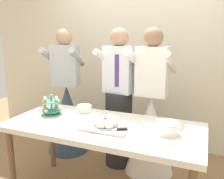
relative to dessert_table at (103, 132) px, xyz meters
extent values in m
cube|color=beige|center=(0.00, 1.43, 0.75)|extent=(5.20, 0.10, 2.90)
cube|color=silver|center=(0.00, 0.00, 0.05)|extent=(1.80, 0.80, 0.05)
cylinder|color=brown|center=(-0.82, -0.32, -0.34)|extent=(0.06, 0.06, 0.72)
cylinder|color=brown|center=(-0.82, 0.32, -0.34)|extent=(0.06, 0.06, 0.72)
cylinder|color=brown|center=(0.82, 0.32, -0.34)|extent=(0.06, 0.06, 0.72)
cylinder|color=teal|center=(-0.61, 0.07, 0.08)|extent=(0.17, 0.17, 0.01)
cylinder|color=teal|center=(-0.61, 0.07, 0.18)|extent=(0.01, 0.01, 0.21)
cylinder|color=teal|center=(-0.61, 0.07, 0.12)|extent=(0.23, 0.23, 0.01)
cylinder|color=#D1B784|center=(-0.52, 0.08, 0.14)|extent=(0.04, 0.04, 0.03)
sphere|color=white|center=(-0.52, 0.08, 0.16)|extent=(0.04, 0.04, 0.04)
cylinder|color=#D1B784|center=(-0.61, 0.16, 0.14)|extent=(0.04, 0.04, 0.03)
sphere|color=white|center=(-0.61, 0.16, 0.16)|extent=(0.04, 0.04, 0.04)
cylinder|color=#D1B784|center=(-0.70, 0.06, 0.14)|extent=(0.04, 0.04, 0.03)
sphere|color=#D6B27A|center=(-0.70, 0.06, 0.16)|extent=(0.04, 0.04, 0.04)
cylinder|color=#D1B784|center=(-0.62, -0.02, 0.14)|extent=(0.04, 0.04, 0.03)
sphere|color=brown|center=(-0.62, -0.02, 0.16)|extent=(0.04, 0.04, 0.04)
cylinder|color=teal|center=(-0.61, 0.07, 0.21)|extent=(0.18, 0.18, 0.01)
cylinder|color=#D1B784|center=(-0.55, 0.07, 0.23)|extent=(0.04, 0.04, 0.03)
sphere|color=white|center=(-0.55, 0.07, 0.25)|extent=(0.04, 0.04, 0.04)
cylinder|color=#D1B784|center=(-0.65, 0.12, 0.23)|extent=(0.04, 0.04, 0.03)
sphere|color=#EAB7C6|center=(-0.65, 0.12, 0.25)|extent=(0.04, 0.04, 0.04)
cylinder|color=#D1B784|center=(-0.65, 0.02, 0.23)|extent=(0.04, 0.04, 0.03)
sphere|color=beige|center=(-0.65, 0.02, 0.25)|extent=(0.04, 0.04, 0.04)
cube|color=silver|center=(0.06, -0.06, 0.09)|extent=(0.42, 0.31, 0.02)
sphere|color=white|center=(0.12, -0.06, 0.13)|extent=(0.08, 0.08, 0.08)
sphere|color=white|center=(0.11, 0.00, 0.13)|extent=(0.09, 0.09, 0.09)
sphere|color=white|center=(0.05, 0.02, 0.13)|extent=(0.09, 0.09, 0.09)
sphere|color=white|center=(-0.01, -0.03, 0.13)|extent=(0.10, 0.10, 0.10)
sphere|color=white|center=(-0.01, -0.09, 0.13)|extent=(0.08, 0.08, 0.08)
sphere|color=white|center=(0.05, -0.13, 0.13)|extent=(0.10, 0.10, 0.10)
sphere|color=white|center=(0.11, -0.12, 0.13)|extent=(0.08, 0.08, 0.08)
sphere|color=white|center=(0.06, -0.06, 0.14)|extent=(0.11, 0.11, 0.11)
sphere|color=#B21923|center=(0.09, -0.06, 0.18)|extent=(0.02, 0.02, 0.02)
sphere|color=#B21923|center=(0.08, -0.12, 0.18)|extent=(0.02, 0.02, 0.02)
sphere|color=#B21923|center=(0.06, -0.04, 0.19)|extent=(0.02, 0.02, 0.02)
sphere|color=#B21923|center=(0.05, -0.05, 0.18)|extent=(0.02, 0.02, 0.02)
sphere|color=#DB474C|center=(0.04, -0.01, 0.19)|extent=(0.02, 0.02, 0.02)
sphere|color=#DB474C|center=(0.09, -0.05, 0.18)|extent=(0.02, 0.02, 0.02)
sphere|color=#DB474C|center=(0.02, -0.07, 0.19)|extent=(0.02, 0.02, 0.02)
cube|color=silver|center=(0.09, -0.18, 0.10)|extent=(0.22, 0.12, 0.00)
cube|color=black|center=(0.23, -0.11, 0.11)|extent=(0.09, 0.06, 0.02)
cylinder|color=white|center=(0.58, 0.01, 0.08)|extent=(0.19, 0.19, 0.01)
cylinder|color=white|center=(0.58, 0.02, 0.09)|extent=(0.19, 0.19, 0.01)
cylinder|color=white|center=(0.58, 0.02, 0.10)|extent=(0.19, 0.19, 0.01)
cylinder|color=white|center=(0.59, 0.02, 0.11)|extent=(0.19, 0.19, 0.01)
cylinder|color=white|center=(0.58, 0.01, 0.12)|extent=(0.19, 0.19, 0.01)
cylinder|color=white|center=(0.59, 0.02, 0.13)|extent=(0.19, 0.19, 0.01)
cylinder|color=white|center=(0.58, 0.02, 0.15)|extent=(0.19, 0.19, 0.01)
cylinder|color=white|center=(0.59, 0.01, 0.16)|extent=(0.19, 0.19, 0.01)
cylinder|color=white|center=(0.58, 0.02, 0.17)|extent=(0.19, 0.19, 0.01)
cylinder|color=white|center=(-0.32, 0.23, 0.08)|extent=(0.24, 0.24, 0.01)
cylinder|color=beige|center=(-0.32, 0.23, 0.12)|extent=(0.15, 0.15, 0.07)
cylinder|color=#232328|center=(-0.10, 0.68, -0.24)|extent=(0.32, 0.32, 0.92)
cube|color=white|center=(-0.10, 0.68, 0.49)|extent=(0.36, 0.24, 0.54)
sphere|color=tan|center=(-0.10, 0.68, 0.85)|extent=(0.21, 0.21, 0.21)
cylinder|color=white|center=(-0.27, 0.70, 0.60)|extent=(0.14, 0.49, 0.28)
cylinder|color=white|center=(0.11, 0.65, 0.60)|extent=(0.14, 0.49, 0.28)
cube|color=#4C3372|center=(-0.08, 0.57, 0.49)|extent=(0.05, 0.02, 0.36)
cone|color=white|center=(0.30, 0.66, -0.24)|extent=(0.56, 0.56, 0.92)
cube|color=white|center=(0.30, 0.66, 0.49)|extent=(0.35, 0.22, 0.54)
sphere|color=#997054|center=(0.30, 0.66, 0.85)|extent=(0.21, 0.21, 0.21)
cylinder|color=white|center=(0.11, 0.67, 0.60)|extent=(0.10, 0.49, 0.28)
cylinder|color=white|center=(0.49, 0.65, 0.60)|extent=(0.10, 0.49, 0.28)
cone|color=#334760|center=(-0.88, 0.76, -0.24)|extent=(0.56, 0.56, 0.92)
cube|color=#B2B7BC|center=(-0.88, 0.76, 0.49)|extent=(0.38, 0.27, 0.54)
sphere|color=tan|center=(-0.88, 0.76, 0.85)|extent=(0.21, 0.21, 0.21)
cylinder|color=#B2B7BC|center=(-1.09, 0.72, 0.60)|extent=(0.19, 0.49, 0.28)
cylinder|color=#B2B7BC|center=(-0.72, 0.81, 0.60)|extent=(0.19, 0.49, 0.28)
camera|label=1|loc=(0.85, -1.86, 0.87)|focal=37.85mm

